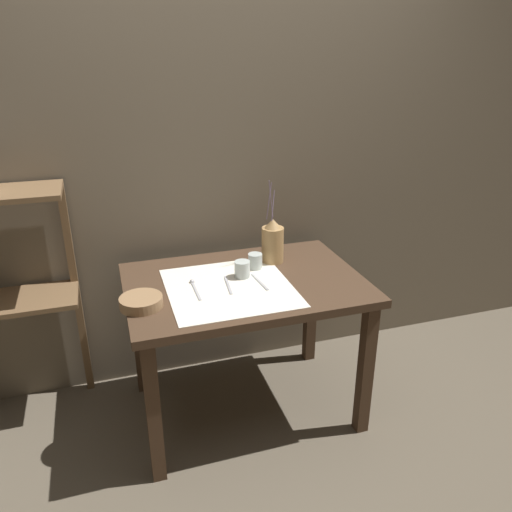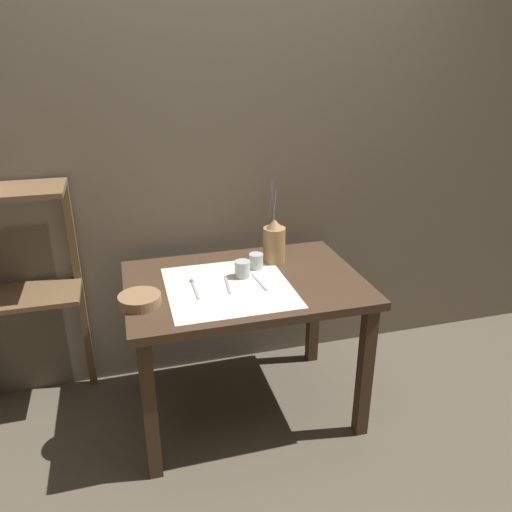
# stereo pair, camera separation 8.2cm
# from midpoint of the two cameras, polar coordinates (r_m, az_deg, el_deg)

# --- Properties ---
(ground_plane) EXTENTS (12.00, 12.00, 0.00)m
(ground_plane) POSITION_cam_midpoint_polar(r_m,az_deg,el_deg) (2.78, -2.05, -16.86)
(ground_plane) COLOR brown
(stone_wall_back) EXTENTS (7.00, 0.06, 2.40)m
(stone_wall_back) POSITION_cam_midpoint_polar(r_m,az_deg,el_deg) (2.69, -5.35, 10.36)
(stone_wall_back) COLOR #6B5E4C
(stone_wall_back) RESTS_ON ground_plane
(wooden_table) EXTENTS (1.12, 0.78, 0.75)m
(wooden_table) POSITION_cam_midpoint_polar(r_m,az_deg,el_deg) (2.42, -2.26, -5.07)
(wooden_table) COLOR #422D1E
(wooden_table) RESTS_ON ground_plane
(wooden_shelf_unit) EXTENTS (0.56, 0.30, 1.19)m
(wooden_shelf_unit) POSITION_cam_midpoint_polar(r_m,az_deg,el_deg) (2.63, -27.06, -0.91)
(wooden_shelf_unit) COLOR brown
(wooden_shelf_unit) RESTS_ON ground_plane
(linen_cloth) EXTENTS (0.57, 0.58, 0.00)m
(linen_cloth) POSITION_cam_midpoint_polar(r_m,az_deg,el_deg) (2.31, -4.08, -3.62)
(linen_cloth) COLOR silver
(linen_cloth) RESTS_ON wooden_table
(pitcher_with_flowers) EXTENTS (0.11, 0.11, 0.44)m
(pitcher_with_flowers) POSITION_cam_midpoint_polar(r_m,az_deg,el_deg) (2.54, 0.99, 1.59)
(pitcher_with_flowers) COLOR #A87F4C
(pitcher_with_flowers) RESTS_ON wooden_table
(wooden_bowl) EXTENTS (0.18, 0.18, 0.05)m
(wooden_bowl) POSITION_cam_midpoint_polar(r_m,az_deg,el_deg) (2.20, -14.03, -5.13)
(wooden_bowl) COLOR #8E6B47
(wooden_bowl) RESTS_ON wooden_table
(glass_tumbler_near) EXTENTS (0.07, 0.07, 0.08)m
(glass_tumbler_near) POSITION_cam_midpoint_polar(r_m,az_deg,el_deg) (2.39, -2.51, -1.52)
(glass_tumbler_near) COLOR #B7C1BC
(glass_tumbler_near) RESTS_ON wooden_table
(glass_tumbler_far) EXTENTS (0.07, 0.07, 0.08)m
(glass_tumbler_far) POSITION_cam_midpoint_polar(r_m,az_deg,el_deg) (2.48, -1.04, -0.59)
(glass_tumbler_far) COLOR #B7C1BC
(glass_tumbler_far) RESTS_ON wooden_table
(spoon_outer) EXTENTS (0.02, 0.20, 0.02)m
(spoon_outer) POSITION_cam_midpoint_polar(r_m,az_deg,el_deg) (2.34, -8.13, -3.33)
(spoon_outer) COLOR #A8A8AD
(spoon_outer) RESTS_ON wooden_table
(knife_center) EXTENTS (0.03, 0.19, 0.00)m
(knife_center) POSITION_cam_midpoint_polar(r_m,az_deg,el_deg) (2.33, -4.21, -3.33)
(knife_center) COLOR #A8A8AD
(knife_center) RESTS_ON wooden_table
(fork_inner) EXTENTS (0.03, 0.19, 0.00)m
(fork_inner) POSITION_cam_midpoint_polar(r_m,az_deg,el_deg) (2.35, -0.57, -2.97)
(fork_inner) COLOR #A8A8AD
(fork_inner) RESTS_ON wooden_table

